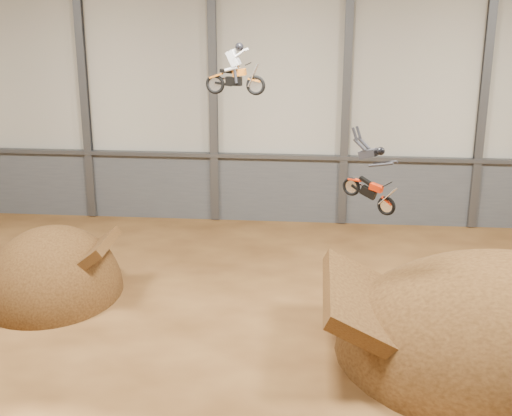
{
  "coord_description": "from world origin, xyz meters",
  "views": [
    {
      "loc": [
        1.97,
        -20.72,
        12.51
      ],
      "look_at": [
        -0.21,
        4.0,
        4.3
      ],
      "focal_mm": 50.0,
      "sensor_mm": 36.0,
      "label": 1
    }
  ],
  "objects": [
    {
      "name": "steel_rail",
      "position": [
        0.0,
        14.75,
        3.55
      ],
      "size": [
        39.8,
        0.35,
        0.2
      ],
      "primitive_type": "cube",
      "color": "#47494F",
      "rests_on": "lower_band_back"
    },
    {
      "name": "fmx_rider_b",
      "position": [
        3.63,
        2.2,
        6.29
      ],
      "size": [
        3.21,
        2.33,
        3.03
      ],
      "primitive_type": null,
      "rotation": [
        0.0,
        0.32,
        -0.54
      ],
      "color": "red"
    },
    {
      "name": "landing_ramp",
      "position": [
        8.62,
        1.6,
        0.0
      ],
      "size": [
        11.72,
        10.37,
        6.76
      ],
      "primitive_type": "ellipsoid",
      "color": "#361F0D",
      "rests_on": "ground"
    },
    {
      "name": "takeoff_ramp",
      "position": [
        -8.64,
        5.06,
        0.0
      ],
      "size": [
        5.57,
        6.43,
        5.57
      ],
      "primitive_type": "ellipsoid",
      "color": "#361F0D",
      "rests_on": "ground"
    },
    {
      "name": "steel_column_1",
      "position": [
        -10.0,
        14.8,
        7.0
      ],
      "size": [
        0.4,
        0.36,
        13.9
      ],
      "primitive_type": "cube",
      "color": "#47494F",
      "rests_on": "ground"
    },
    {
      "name": "steel_column_3",
      "position": [
        3.33,
        14.8,
        7.0
      ],
      "size": [
        0.4,
        0.36,
        13.9
      ],
      "primitive_type": "cube",
      "color": "#47494F",
      "rests_on": "ground"
    },
    {
      "name": "floor",
      "position": [
        0.0,
        0.0,
        0.0
      ],
      "size": [
        40.0,
        40.0,
        0.0
      ],
      "primitive_type": "plane",
      "color": "#523116",
      "rests_on": "ground"
    },
    {
      "name": "steel_column_4",
      "position": [
        10.0,
        14.8,
        7.0
      ],
      "size": [
        0.4,
        0.36,
        13.9
      ],
      "primitive_type": "cube",
      "color": "#47494F",
      "rests_on": "ground"
    },
    {
      "name": "lower_band_back",
      "position": [
        0.0,
        14.9,
        1.75
      ],
      "size": [
        39.8,
        0.18,
        3.5
      ],
      "primitive_type": "cube",
      "color": "#4E5155",
      "rests_on": "ground"
    },
    {
      "name": "steel_column_2",
      "position": [
        -3.33,
        14.8,
        7.0
      ],
      "size": [
        0.4,
        0.36,
        13.9
      ],
      "primitive_type": "cube",
      "color": "#47494F",
      "rests_on": "ground"
    },
    {
      "name": "fmx_rider_a",
      "position": [
        -0.98,
        4.34,
        9.39
      ],
      "size": [
        2.29,
        1.17,
        1.98
      ],
      "primitive_type": null,
      "rotation": [
        0.0,
        -0.01,
        -0.17
      ],
      "color": "#CB691A"
    },
    {
      "name": "back_wall",
      "position": [
        0.0,
        15.0,
        7.0
      ],
      "size": [
        40.0,
        0.1,
        14.0
      ],
      "primitive_type": "cube",
      "color": "beige",
      "rests_on": "ground"
    }
  ]
}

